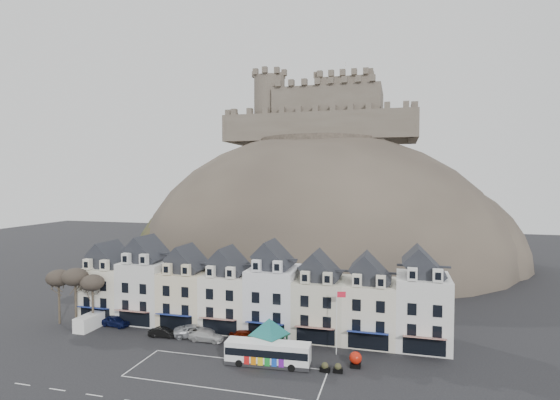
# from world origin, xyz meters

# --- Properties ---
(ground) EXTENTS (300.00, 300.00, 0.00)m
(ground) POSITION_xyz_m (0.00, 0.00, 0.00)
(ground) COLOR black
(ground) RESTS_ON ground
(coach_bay_markings) EXTENTS (22.00, 7.50, 0.01)m
(coach_bay_markings) POSITION_xyz_m (2.00, 1.25, 0.00)
(coach_bay_markings) COLOR silver
(coach_bay_markings) RESTS_ON ground
(townhouse_terrace) EXTENTS (54.40, 9.35, 11.80)m
(townhouse_terrace) POSITION_xyz_m (0.15, 15.97, 5.30)
(townhouse_terrace) COLOR white
(townhouse_terrace) RESTS_ON ground
(castle_hill) EXTENTS (100.00, 76.00, 68.00)m
(castle_hill) POSITION_xyz_m (1.25, 68.95, 0.11)
(castle_hill) COLOR #352F29
(castle_hill) RESTS_ON ground
(castle) EXTENTS (50.20, 22.20, 22.00)m
(castle) POSITION_xyz_m (0.51, 75.93, 40.19)
(castle) COLOR brown
(castle) RESTS_ON ground
(tree_left_far) EXTENTS (3.61, 3.61, 8.24)m
(tree_left_far) POSITION_xyz_m (-29.00, 10.50, 6.90)
(tree_left_far) COLOR #3A2F25
(tree_left_far) RESTS_ON ground
(tree_left_mid) EXTENTS (3.78, 3.78, 8.64)m
(tree_left_mid) POSITION_xyz_m (-26.00, 10.50, 7.24)
(tree_left_mid) COLOR #3A2F25
(tree_left_mid) RESTS_ON ground
(tree_left_near) EXTENTS (3.43, 3.43, 7.84)m
(tree_left_near) POSITION_xyz_m (-23.00, 10.50, 6.55)
(tree_left_near) COLOR #3A2F25
(tree_left_near) RESTS_ON ground
(bus) EXTENTS (10.15, 2.97, 2.83)m
(bus) POSITION_xyz_m (5.92, 4.47, 1.56)
(bus) COLOR #262628
(bus) RESTS_ON ground
(bus_shelter) EXTENTS (7.05, 7.05, 4.82)m
(bus_shelter) POSITION_xyz_m (5.38, 6.86, 3.74)
(bus_shelter) COLOR #10321D
(bus_shelter) RESTS_ON ground
(red_buoy) EXTENTS (1.45, 1.45, 1.80)m
(red_buoy) POSITION_xyz_m (15.92, 6.76, 0.92)
(red_buoy) COLOR black
(red_buoy) RESTS_ON ground
(flagpole) EXTENTS (1.16, 0.33, 8.20)m
(flagpole) POSITION_xyz_m (13.35, 9.81, 4.68)
(flagpole) COLOR silver
(flagpole) RESTS_ON ground
(white_van) EXTENTS (1.99, 4.57, 2.09)m
(white_van) POSITION_xyz_m (-22.88, 9.50, 1.05)
(white_van) COLOR white
(white_van) RESTS_ON ground
(planter_west) EXTENTS (1.21, 0.79, 1.12)m
(planter_west) POSITION_xyz_m (12.69, 4.47, 0.54)
(planter_west) COLOR black
(planter_west) RESTS_ON ground
(planter_east) EXTENTS (1.12, 0.77, 1.10)m
(planter_east) POSITION_xyz_m (14.15, 4.66, 0.53)
(planter_east) COLOR black
(planter_east) RESTS_ON ground
(car_navy) EXTENTS (4.83, 2.39, 1.58)m
(car_navy) POSITION_xyz_m (-20.00, 11.59, 0.79)
(car_navy) COLOR #0B1138
(car_navy) RESTS_ON ground
(car_black) EXTENTS (4.07, 1.80, 1.30)m
(car_black) POSITION_xyz_m (-10.80, 9.50, 0.65)
(car_black) COLOR black
(car_black) RESTS_ON ground
(car_silver) EXTENTS (6.13, 4.63, 1.57)m
(car_silver) POSITION_xyz_m (-6.69, 10.88, 0.78)
(car_silver) COLOR #ADAFB5
(car_silver) RESTS_ON ground
(car_white) EXTENTS (4.83, 1.98, 1.40)m
(car_white) POSITION_xyz_m (-4.40, 9.70, 0.70)
(car_white) COLOR silver
(car_white) RESTS_ON ground
(car_maroon) EXTENTS (4.79, 2.92, 1.52)m
(car_maroon) POSITION_xyz_m (0.80, 11.01, 0.76)
(car_maroon) COLOR #591105
(car_maroon) RESTS_ON ground
(car_charcoal) EXTENTS (3.83, 1.59, 1.23)m
(car_charcoal) POSITION_xyz_m (6.55, 9.50, 0.62)
(car_charcoal) COLOR black
(car_charcoal) RESTS_ON ground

